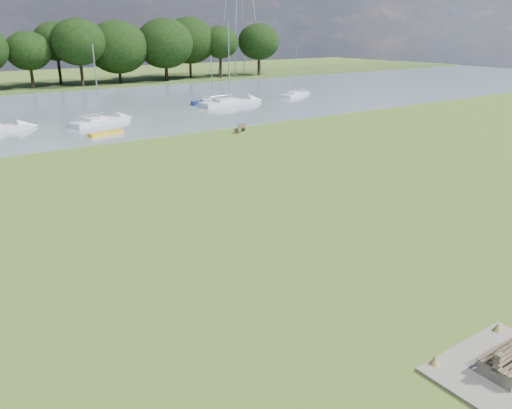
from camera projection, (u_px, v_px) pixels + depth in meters
ground at (241, 224)px, 25.08m from camera, size 220.00×220.00×0.00m
river at (42, 114)px, 57.57m from camera, size 220.00×40.00×0.10m
concrete_pad at (509, 372)px, 14.23m from camera, size 4.20×3.20×0.10m
bench_pair at (512, 359)px, 14.08m from camera, size 1.79×1.06×0.96m
riverbank_bench at (241, 128)px, 47.02m from camera, size 1.43×0.95×0.85m
kayak at (106, 133)px, 45.71m from camera, size 3.40×1.49×0.33m
sailboat_0 at (212, 101)px, 64.27m from camera, size 5.58×2.68×6.10m
sailboat_1 at (229, 101)px, 63.42m from camera, size 8.30×2.94×10.21m
sailboat_2 at (295, 93)px, 72.02m from camera, size 6.17×3.95×6.95m
sailboat_6 at (100, 120)px, 50.89m from camera, size 6.51×3.78×7.79m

